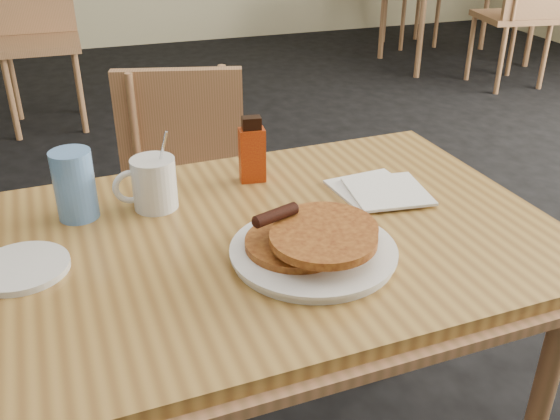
% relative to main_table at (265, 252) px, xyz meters
% --- Properties ---
extents(main_table, '(1.19, 0.84, 0.75)m').
position_rel_main_table_xyz_m(main_table, '(0.00, 0.00, 0.00)').
color(main_table, olive).
rests_on(main_table, floor).
extents(chair_main_far, '(0.47, 0.48, 0.86)m').
position_rel_main_table_xyz_m(chair_main_far, '(-0.01, 0.73, -0.20)').
color(chair_main_far, '#A5714D').
rests_on(chair_main_far, floor).
extents(chair_neighbor_near, '(0.52, 0.52, 1.01)m').
position_rel_main_table_xyz_m(chair_neighbor_near, '(2.73, 2.69, -0.10)').
color(chair_neighbor_near, '#A5714D').
rests_on(chair_neighbor_near, floor).
extents(chair_wall_extra, '(0.47, 0.47, 1.04)m').
position_rel_main_table_xyz_m(chair_wall_extra, '(-0.47, 3.04, -0.09)').
color(chair_wall_extra, '#A5714D').
rests_on(chair_wall_extra, floor).
extents(pancake_plate, '(0.30, 0.30, 0.09)m').
position_rel_main_table_xyz_m(pancake_plate, '(0.06, -0.11, 0.07)').
color(pancake_plate, silver).
rests_on(pancake_plate, main_table).
extents(coffee_mug, '(0.13, 0.09, 0.17)m').
position_rel_main_table_xyz_m(coffee_mug, '(-0.18, 0.17, 0.10)').
color(coffee_mug, silver).
rests_on(coffee_mug, main_table).
extents(syrup_bottle, '(0.06, 0.04, 0.15)m').
position_rel_main_table_xyz_m(syrup_bottle, '(0.05, 0.23, 0.11)').
color(syrup_bottle, maroon).
rests_on(syrup_bottle, main_table).
extents(napkin_stack, '(0.20, 0.21, 0.01)m').
position_rel_main_table_xyz_m(napkin_stack, '(0.29, 0.08, 0.05)').
color(napkin_stack, silver).
rests_on(napkin_stack, main_table).
extents(blue_tumbler, '(0.10, 0.10, 0.14)m').
position_rel_main_table_xyz_m(blue_tumbler, '(-0.33, 0.18, 0.11)').
color(blue_tumbler, '#5685CA').
rests_on(blue_tumbler, main_table).
extents(side_saucer, '(0.18, 0.18, 0.01)m').
position_rel_main_table_xyz_m(side_saucer, '(-0.44, 0.01, 0.05)').
color(side_saucer, silver).
rests_on(side_saucer, main_table).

